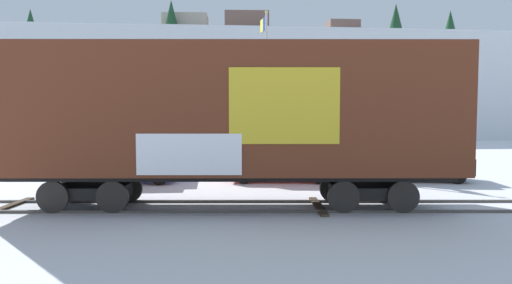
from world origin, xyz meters
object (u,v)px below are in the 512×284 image
(parked_car_red, at_px, (281,160))
(parked_car_blue, at_px, (128,161))
(flagpole, at_px, (265,73))
(freight_car, at_px, (229,113))
(parked_car_black, at_px, (414,161))

(parked_car_red, bearing_deg, parked_car_blue, 179.35)
(flagpole, relative_size, parked_car_red, 1.72)
(parked_car_red, bearing_deg, freight_car, -113.93)
(parked_car_blue, height_order, parked_car_black, parked_car_blue)
(flagpole, relative_size, parked_car_black, 1.80)
(parked_car_blue, bearing_deg, parked_car_black, -1.87)
(freight_car, xyz_separation_m, parked_car_black, (8.05, 4.83, -2.03))
(flagpole, relative_size, parked_car_blue, 2.04)
(parked_car_blue, xyz_separation_m, parked_car_black, (12.23, -0.40, -0.07))
(freight_car, height_order, parked_car_blue, freight_car)
(flagpole, xyz_separation_m, parked_car_black, (6.00, -4.59, -4.23))
(flagpole, bearing_deg, parked_car_blue, -146.04)
(freight_car, distance_m, parked_car_blue, 6.97)
(freight_car, bearing_deg, parked_car_red, 66.07)
(flagpole, xyz_separation_m, parked_car_red, (0.24, -4.27, -4.17))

